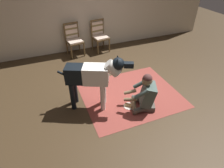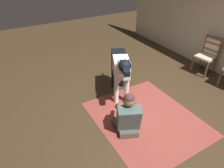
{
  "view_description": "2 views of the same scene",
  "coord_description": "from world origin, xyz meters",
  "px_view_note": "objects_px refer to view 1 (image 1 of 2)",
  "views": [
    {
      "loc": [
        -1.72,
        -3.17,
        2.8
      ],
      "look_at": [
        -0.51,
        -0.19,
        0.51
      ],
      "focal_mm": 30.67,
      "sensor_mm": 36.0,
      "label": 1
    },
    {
      "loc": [
        2.25,
        -2.18,
        2.77
      ],
      "look_at": [
        -0.54,
        -0.55,
        0.68
      ],
      "focal_mm": 32.4,
      "sensor_mm": 36.0,
      "label": 2
    }
  ],
  "objects_px": {
    "dining_chair_right_of_pair": "(99,34)",
    "large_dog": "(93,76)",
    "dining_chair_left_of_pair": "(73,38)",
    "person_sitting_on_floor": "(145,95)",
    "hot_dog_on_plate": "(129,105)"
  },
  "relations": [
    {
      "from": "dining_chair_right_of_pair",
      "to": "large_dog",
      "type": "xyz_separation_m",
      "value": [
        -1.02,
        -2.63,
        0.22
      ]
    },
    {
      "from": "dining_chair_left_of_pair",
      "to": "dining_chair_right_of_pair",
      "type": "distance_m",
      "value": 0.84
    },
    {
      "from": "dining_chair_right_of_pair",
      "to": "hot_dog_on_plate",
      "type": "height_order",
      "value": "dining_chair_right_of_pair"
    },
    {
      "from": "dining_chair_right_of_pair",
      "to": "hot_dog_on_plate",
      "type": "distance_m",
      "value": 3.0
    },
    {
      "from": "person_sitting_on_floor",
      "to": "large_dog",
      "type": "xyz_separation_m",
      "value": [
        -0.96,
        0.44,
        0.42
      ]
    },
    {
      "from": "dining_chair_right_of_pair",
      "to": "person_sitting_on_floor",
      "type": "xyz_separation_m",
      "value": [
        -0.06,
        -3.07,
        -0.2
      ]
    },
    {
      "from": "dining_chair_left_of_pair",
      "to": "large_dog",
      "type": "distance_m",
      "value": 2.64
    },
    {
      "from": "person_sitting_on_floor",
      "to": "large_dog",
      "type": "relative_size",
      "value": 0.6
    },
    {
      "from": "dining_chair_right_of_pair",
      "to": "hot_dog_on_plate",
      "type": "bearing_deg",
      "value": -96.65
    },
    {
      "from": "dining_chair_right_of_pair",
      "to": "large_dog",
      "type": "distance_m",
      "value": 2.82
    },
    {
      "from": "large_dog",
      "to": "hot_dog_on_plate",
      "type": "distance_m",
      "value": 1.05
    },
    {
      "from": "large_dog",
      "to": "person_sitting_on_floor",
      "type": "bearing_deg",
      "value": -24.79
    },
    {
      "from": "dining_chair_left_of_pair",
      "to": "large_dog",
      "type": "xyz_separation_m",
      "value": [
        -0.17,
        -2.63,
        0.22
      ]
    },
    {
      "from": "dining_chair_right_of_pair",
      "to": "large_dog",
      "type": "relative_size",
      "value": 0.71
    },
    {
      "from": "person_sitting_on_floor",
      "to": "hot_dog_on_plate",
      "type": "xyz_separation_m",
      "value": [
        -0.29,
        0.13,
        -0.31
      ]
    }
  ]
}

